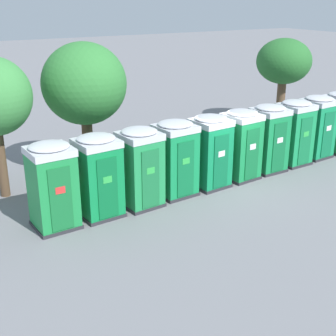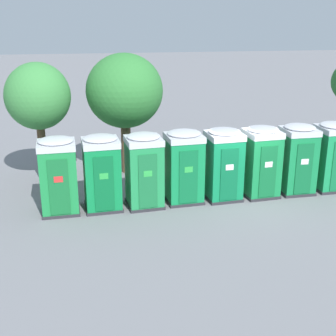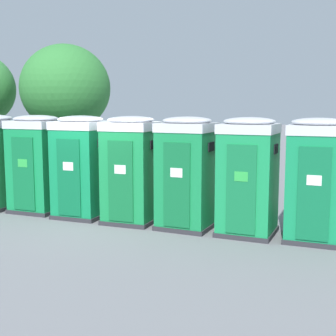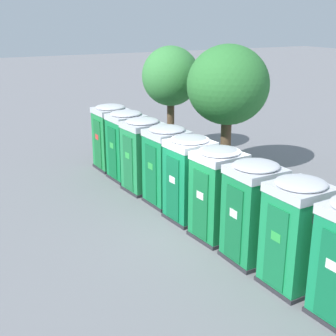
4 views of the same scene
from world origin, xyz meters
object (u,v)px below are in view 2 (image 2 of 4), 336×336
object	(u,v)px
portapotty_4	(223,164)
street_tree_2	(38,97)
portapotty_1	(102,172)
portapotty_2	(144,170)
portapotty_3	(184,166)
portapotty_5	(261,161)
street_tree_1	(125,92)
portapotty_0	(58,175)
portapotty_6	(297,159)
portapotty_7	(332,156)

from	to	relation	value
portapotty_4	street_tree_2	size ratio (longest dim) A/B	0.55
portapotty_1	portapotty_2	bearing A→B (deg)	0.61
portapotty_3	portapotty_5	distance (m)	2.81
portapotty_3	street_tree_1	world-z (taller)	street_tree_1
portapotty_0	portapotty_4	world-z (taller)	same
portapotty_1	portapotty_6	size ratio (longest dim) A/B	1.00
portapotty_7	portapotty_2	bearing A→B (deg)	-176.17
portapotty_6	street_tree_1	size ratio (longest dim) A/B	0.53
portapotty_5	portapotty_1	bearing A→B (deg)	-177.01
portapotty_5	street_tree_1	bearing A→B (deg)	143.75
portapotty_1	portapotty_6	world-z (taller)	same
portapotty_2	portapotty_4	distance (m)	2.81
portapotty_2	portapotty_7	world-z (taller)	same
portapotty_4	portapotty_7	xyz separation A→B (m)	(4.21, 0.26, 0.00)
portapotty_2	portapotty_3	bearing A→B (deg)	7.82
portapotty_6	street_tree_2	world-z (taller)	street_tree_2
portapotty_7	street_tree_1	world-z (taller)	street_tree_1
portapotty_1	portapotty_4	bearing A→B (deg)	3.01
portapotty_0	portapotty_3	bearing A→B (deg)	3.64
portapotty_1	portapotty_4	distance (m)	4.22
portapotty_1	portapotty_5	bearing A→B (deg)	2.99
portapotty_1	portapotty_6	xyz separation A→B (m)	(7.02, 0.39, 0.00)
portapotty_0	street_tree_2	world-z (taller)	street_tree_2
portapotty_0	portapotty_1	xyz separation A→B (m)	(1.40, 0.06, 0.00)
portapotty_4	portapotty_6	xyz separation A→B (m)	(2.81, 0.17, 0.00)
portapotty_7	street_tree_1	bearing A→B (deg)	156.86
portapotty_6	portapotty_1	bearing A→B (deg)	-176.78
portapotty_4	street_tree_2	world-z (taller)	street_tree_2
portapotty_2	street_tree_2	bearing A→B (deg)	140.50
portapotty_7	portapotty_5	bearing A→B (deg)	-176.11
portapotty_0	portapotty_4	size ratio (longest dim) A/B	1.00
street_tree_1	street_tree_2	bearing A→B (deg)	-168.60
portapotty_3	portapotty_5	bearing A→B (deg)	1.77
portapotty_1	portapotty_6	bearing A→B (deg)	3.22
portapotty_0	portapotty_2	xyz separation A→B (m)	(2.81, 0.08, 0.00)
portapotty_5	street_tree_2	bearing A→B (deg)	161.05
portapotty_0	portapotty_6	world-z (taller)	same
portapotty_2	portapotty_5	size ratio (longest dim) A/B	1.00
portapotty_5	portapotty_6	xyz separation A→B (m)	(1.40, 0.10, -0.00)
portapotty_1	street_tree_2	distance (m)	4.21
portapotty_5	street_tree_2	xyz separation A→B (m)	(-7.79, 2.67, 2.04)
portapotty_0	street_tree_2	bearing A→B (deg)	104.26
portapotty_1	street_tree_2	bearing A→B (deg)	126.23
portapotty_5	portapotty_0	bearing A→B (deg)	-177.11
portapotty_6	portapotty_3	bearing A→B (deg)	-177.44
portapotty_4	portapotty_6	distance (m)	2.81
portapotty_3	street_tree_2	size ratio (longest dim) A/B	0.55
portapotty_6	street_tree_1	distance (m)	7.07
portapotty_0	portapotty_7	world-z (taller)	same
portapotty_1	portapotty_7	bearing A→B (deg)	3.29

